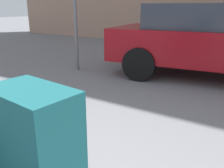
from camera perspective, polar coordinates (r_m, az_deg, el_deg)
suitcase_teal_rear_left at (r=1.24m, az=-17.24°, el=-16.36°), size 0.44×0.29×0.69m
parked_car at (r=5.19m, az=24.42°, el=9.51°), size 4.49×2.33×1.42m
no_parking_sign at (r=5.39m, az=-8.76°, el=18.56°), size 0.50×0.07×2.36m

